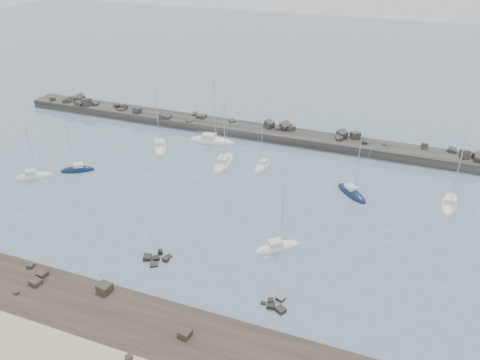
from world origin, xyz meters
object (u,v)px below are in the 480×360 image
(sailboat_2, at_px, (78,170))
(sailboat_3, at_px, (224,164))
(sailboat_6, at_px, (277,248))
(sailboat_4, at_px, (212,141))
(sailboat_5, at_px, (262,166))
(sailboat_7, at_px, (352,193))
(sailboat_1, at_px, (160,147))
(sailboat_8, at_px, (449,204))
(sailboat_0, at_px, (34,177))

(sailboat_2, relative_size, sailboat_3, 0.72)
(sailboat_3, xyz_separation_m, sailboat_6, (17.80, -22.43, -0.02))
(sailboat_4, height_order, sailboat_5, sailboat_4)
(sailboat_5, xyz_separation_m, sailboat_7, (17.95, -4.22, -0.00))
(sailboat_1, bearing_deg, sailboat_5, -2.35)
(sailboat_2, bearing_deg, sailboat_6, -12.93)
(sailboat_4, relative_size, sailboat_8, 1.23)
(sailboat_4, xyz_separation_m, sailboat_7, (32.04, -11.66, -0.01))
(sailboat_4, distance_m, sailboat_5, 15.93)
(sailboat_2, xyz_separation_m, sailboat_7, (50.64, 9.90, -0.02))
(sailboat_5, distance_m, sailboat_7, 18.44)
(sailboat_0, xyz_separation_m, sailboat_8, (72.60, 17.08, 0.01))
(sailboat_1, relative_size, sailboat_8, 1.07)
(sailboat_5, height_order, sailboat_6, sailboat_6)
(sailboat_0, bearing_deg, sailboat_3, 29.61)
(sailboat_1, xyz_separation_m, sailboat_5, (23.19, -0.95, -0.01))
(sailboat_5, bearing_deg, sailboat_6, -66.74)
(sailboat_4, bearing_deg, sailboat_1, -144.52)
(sailboat_4, bearing_deg, sailboat_0, -132.58)
(sailboat_3, xyz_separation_m, sailboat_8, (41.46, -0.61, -0.00))
(sailboat_1, distance_m, sailboat_8, 57.25)
(sailboat_5, bearing_deg, sailboat_2, -156.64)
(sailboat_0, xyz_separation_m, sailboat_3, (31.14, 17.69, 0.01))
(sailboat_2, xyz_separation_m, sailboat_4, (18.60, 21.56, -0.00))
(sailboat_0, relative_size, sailboat_3, 0.77)
(sailboat_8, bearing_deg, sailboat_4, 168.69)
(sailboat_0, relative_size, sailboat_4, 0.69)
(sailboat_7, height_order, sailboat_8, sailboat_8)
(sailboat_7, bearing_deg, sailboat_5, 166.77)
(sailboat_2, height_order, sailboat_8, sailboat_8)
(sailboat_6, relative_size, sailboat_7, 0.93)
(sailboat_6, height_order, sailboat_8, sailboat_8)
(sailboat_5, xyz_separation_m, sailboat_8, (33.98, -2.17, 0.02))
(sailboat_3, bearing_deg, sailboat_1, 170.90)
(sailboat_2, relative_size, sailboat_4, 0.64)
(sailboat_1, xyz_separation_m, sailboat_4, (9.10, 6.49, -0.00))
(sailboat_4, bearing_deg, sailboat_7, -20.00)
(sailboat_4, relative_size, sailboat_6, 1.44)
(sailboat_2, height_order, sailboat_7, sailboat_7)
(sailboat_1, relative_size, sailboat_6, 1.26)
(sailboat_5, relative_size, sailboat_7, 0.87)
(sailboat_1, bearing_deg, sailboat_2, -122.22)
(sailboat_1, xyz_separation_m, sailboat_8, (57.17, -3.13, 0.01))
(sailboat_3, distance_m, sailboat_6, 28.64)
(sailboat_0, distance_m, sailboat_1, 25.42)
(sailboat_4, xyz_separation_m, sailboat_6, (24.40, -31.44, -0.01))
(sailboat_0, distance_m, sailboat_8, 74.58)
(sailboat_6, distance_m, sailboat_7, 21.20)
(sailboat_2, height_order, sailboat_4, sailboat_4)
(sailboat_4, bearing_deg, sailboat_8, -11.31)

